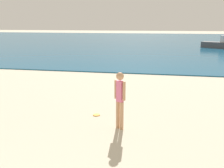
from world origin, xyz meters
TOP-DOWN VIEW (x-y plane):
  - water at (0.00, 44.70)m, footprint 160.00×60.00m
  - person_standing at (0.76, 6.38)m, footprint 0.34×0.23m
  - frisbee at (-0.18, 7.32)m, footprint 0.23×0.23m
  - boat_near at (8.69, 32.37)m, footprint 4.49×3.20m

SIDE VIEW (x-z plane):
  - frisbee at x=-0.18m, z-range 0.00..0.03m
  - water at x=0.00m, z-range 0.00..0.06m
  - boat_near at x=8.69m, z-range -0.17..1.31m
  - person_standing at x=0.76m, z-range 0.11..1.78m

